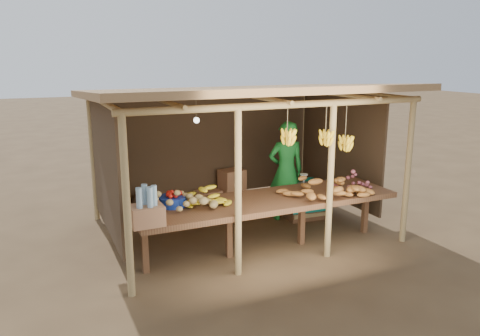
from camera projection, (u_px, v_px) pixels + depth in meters
name	position (u px, v px, depth m)	size (l,w,h in m)	color
ground	(240.00, 229.00, 7.79)	(60.00, 60.00, 0.00)	brown
stall_structure	(239.00, 113.00, 7.44)	(4.70, 3.50, 2.43)	tan
counter	(267.00, 203.00, 6.77)	(3.90, 1.05, 0.80)	brown
potato_heap	(176.00, 198.00, 6.17)	(1.03, 0.62, 0.37)	tan
sweet_potato_heap	(326.00, 183.00, 6.91)	(1.13, 0.68, 0.36)	#A3662A
onion_heap	(351.00, 180.00, 7.12)	(0.69, 0.42, 0.35)	#AE545F
banana_pile	(206.00, 193.00, 6.41)	(0.57, 0.34, 0.35)	yellow
tomato_basin	(173.00, 200.00, 6.41)	(0.39, 0.39, 0.20)	navy
bottle_box	(146.00, 210.00, 5.65)	(0.40, 0.32, 0.50)	#A26C48
vendor	(286.00, 171.00, 8.12)	(0.63, 0.42, 1.74)	#1A772A
tarp_crate	(303.00, 199.00, 8.31)	(0.74, 0.65, 0.83)	brown
carton_stack	(224.00, 192.00, 8.86)	(0.97, 0.41, 0.70)	#A26C48
burlap_sacks	(131.00, 206.00, 8.16)	(0.83, 0.43, 0.59)	#463320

